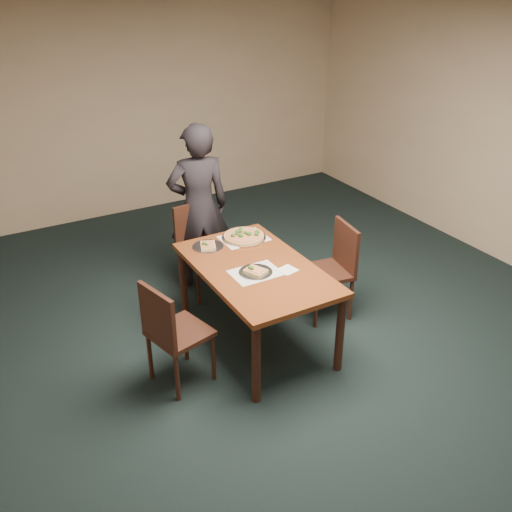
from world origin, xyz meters
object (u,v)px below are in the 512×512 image
diner (199,207)px  pizza_pan (244,236)px  slice_plate_near (255,271)px  slice_plate_far (208,246)px  chair_right (334,265)px  dining_table (256,276)px  chair_far (199,243)px  chair_left (171,330)px

diner → pizza_pan: 0.70m
diner → slice_plate_near: bearing=97.7°
pizza_pan → slice_plate_far: (-0.37, -0.00, -0.01)m
chair_right → diner: 1.47m
dining_table → chair_far: 1.08m
pizza_pan → slice_plate_far: pizza_pan is taller
slice_plate_far → chair_right: bearing=-24.6°
chair_left → diner: bearing=-46.5°
dining_table → chair_left: 0.89m
chair_left → chair_right: size_ratio=1.00×
slice_plate_far → slice_plate_near: bearing=-77.5°
dining_table → pizza_pan: bearing=71.9°
chair_right → diner: bearing=-135.6°
slice_plate_near → dining_table: bearing=57.9°
slice_plate_near → slice_plate_far: bearing=102.5°
chair_right → diner: size_ratio=0.54×
dining_table → chair_right: size_ratio=1.65×
chair_right → chair_far: bearing=-129.9°
chair_left → slice_plate_far: 1.01m
dining_table → slice_plate_near: bearing=-122.1°
chair_far → slice_plate_near: chair_far is taller
chair_far → chair_right: 1.37m
chair_far → chair_right: bearing=-54.9°
chair_left → chair_right: 1.73m
dining_table → pizza_pan: 0.57m
chair_right → slice_plate_far: (-1.06, 0.48, 0.25)m
chair_left → slice_plate_near: 0.84m
dining_table → slice_plate_near: slice_plate_near is taller
chair_left → slice_plate_near: size_ratio=3.25×
chair_right → slice_plate_near: bearing=-72.8°
dining_table → slice_plate_far: size_ratio=5.36×
chair_far → chair_left: bearing=-129.0°
slice_plate_far → diner: bearing=71.9°
diner → chair_far: bearing=74.5°
diner → slice_plate_near: 1.31m
dining_table → chair_right: 0.87m
slice_plate_near → chair_left: bearing=-173.1°
chair_right → slice_plate_near: (-0.92, -0.14, 0.25)m
pizza_pan → slice_plate_near: size_ratio=1.46×
dining_table → chair_right: chair_right is taller
slice_plate_near → diner: bearing=86.3°
chair_left → pizza_pan: bearing=-69.3°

